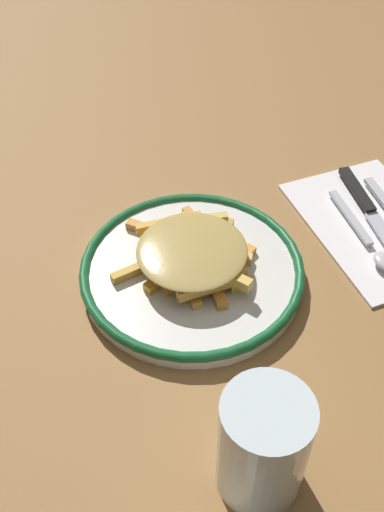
{
  "coord_description": "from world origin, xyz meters",
  "views": [
    {
      "loc": [
        0.15,
        0.46,
        0.53
      ],
      "look_at": [
        0.0,
        0.0,
        0.04
      ],
      "focal_mm": 42.93,
      "sensor_mm": 36.0,
      "label": 1
    }
  ],
  "objects": [
    {
      "name": "ground_plane",
      "position": [
        0.0,
        0.0,
        0.0
      ],
      "size": [
        2.6,
        2.6,
        0.0
      ],
      "primitive_type": "plane",
      "color": "olive"
    },
    {
      "name": "knife",
      "position": [
        -0.25,
        -0.03,
        0.01
      ],
      "size": [
        0.03,
        0.21,
        0.01
      ],
      "color": "black",
      "rests_on": "napkin"
    },
    {
      "name": "fries_heap",
      "position": [
        -0.0,
        -0.0,
        0.04
      ],
      "size": [
        0.18,
        0.19,
        0.04
      ],
      "color": "gold",
      "rests_on": "plate"
    },
    {
      "name": "napkin",
      "position": [
        -0.25,
        -0.01,
        0.0
      ],
      "size": [
        0.17,
        0.24,
        0.01
      ],
      "primitive_type": "cube",
      "rotation": [
        0.0,
        0.0,
        0.07
      ],
      "color": "white",
      "rests_on": "ground_plane"
    },
    {
      "name": "plate",
      "position": [
        0.0,
        0.0,
        0.01
      ],
      "size": [
        0.26,
        0.26,
        0.02
      ],
      "color": "white",
      "rests_on": "ground_plane"
    },
    {
      "name": "water_glass",
      "position": [
        0.02,
        0.25,
        0.06
      ],
      "size": [
        0.08,
        0.08,
        0.12
      ],
      "primitive_type": "cylinder",
      "color": "silver",
      "rests_on": "ground_plane"
    },
    {
      "name": "spoon",
      "position": [
        -0.22,
        0.02,
        0.01
      ],
      "size": [
        0.02,
        0.15,
        0.01
      ],
      "color": "silver",
      "rests_on": "napkin"
    }
  ]
}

